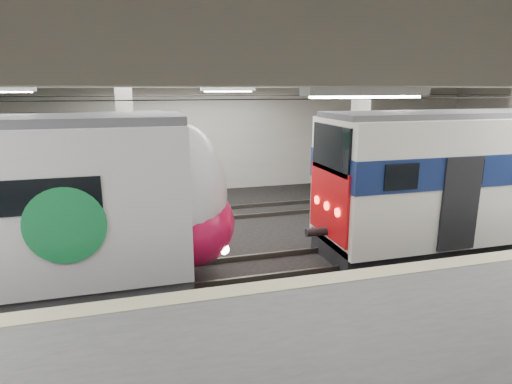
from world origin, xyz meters
name	(u,v)px	position (x,y,z in m)	size (l,w,h in m)	color
station_hall	(264,168)	(0.00, -1.74, 3.24)	(36.00, 24.00, 5.75)	black
older_rer	(512,175)	(8.89, 0.00, 2.26)	(13.01, 2.87, 4.31)	white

